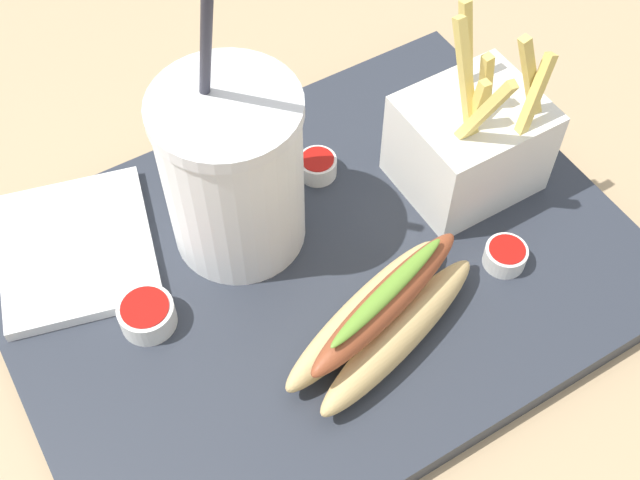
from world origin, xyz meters
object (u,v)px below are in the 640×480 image
hot_dog_1 (384,317)px  ketchup_cup_2 (147,314)px  fries_basket (470,142)px  soda_cup (233,172)px  ketchup_cup_3 (505,255)px  ketchup_cup_1 (317,165)px  napkin_stack (76,248)px

hot_dog_1 → ketchup_cup_2: size_ratio=4.21×
ketchup_cup_2 → fries_basket: bearing=178.5°
soda_cup → ketchup_cup_2: bearing=22.0°
hot_dog_1 → ketchup_cup_3: (-0.11, -0.00, -0.01)m
fries_basket → ketchup_cup_2: bearing=-1.5°
fries_basket → ketchup_cup_2: (0.27, -0.01, -0.03)m
hot_dog_1 → ketchup_cup_3: 0.11m
fries_basket → ketchup_cup_2: 0.27m
fries_basket → ketchup_cup_1: bearing=-33.4°
hot_dog_1 → napkin_stack: (0.16, -0.18, -0.02)m
hot_dog_1 → napkin_stack: bearing=-48.3°
ketchup_cup_2 → ketchup_cup_3: 0.26m
hot_dog_1 → fries_basket: bearing=-147.3°
hot_dog_1 → ketchup_cup_3: hot_dog_1 is taller
soda_cup → napkin_stack: 0.14m
ketchup_cup_1 → ketchup_cup_2: 0.18m
fries_basket → hot_dog_1: bearing=32.7°
ketchup_cup_1 → fries_basket: bearing=146.6°
soda_cup → fries_basket: size_ratio=1.50×
soda_cup → ketchup_cup_2: size_ratio=6.02×
hot_dog_1 → ketchup_cup_2: bearing=-34.4°
ketchup_cup_1 → napkin_stack: 0.20m
fries_basket → ketchup_cup_1: 0.12m
ketchup_cup_1 → ketchup_cup_3: 0.16m
soda_cup → ketchup_cup_2: (0.09, 0.04, -0.06)m
fries_basket → ketchup_cup_2: fries_basket is taller
fries_basket → ketchup_cup_3: fries_basket is taller
ketchup_cup_2 → ketchup_cup_3: (-0.25, 0.09, -0.00)m
ketchup_cup_2 → napkin_stack: bearing=-75.6°
fries_basket → hot_dog_1: (0.13, 0.09, -0.02)m
soda_cup → ketchup_cup_3: (-0.15, 0.13, -0.06)m
fries_basket → ketchup_cup_2: size_ratio=4.00×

